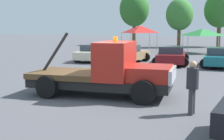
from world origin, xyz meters
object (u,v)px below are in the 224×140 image
(parked_car_maroon, at_px, (172,55))
(tree_left, at_px, (220,10))
(canopy_tent_green, at_px, (202,32))
(tow_truck, at_px, (109,73))
(parked_car_tan, at_px, (127,54))
(tree_center, at_px, (134,9))
(person_near_truck, at_px, (192,84))
(canopy_tent_red, at_px, (140,29))
(parked_car_teal, at_px, (221,57))
(tree_right, at_px, (180,15))
(parked_car_cream, at_px, (95,53))
(traffic_cone, at_px, (126,73))

(parked_car_maroon, height_order, tree_left, tree_left)
(canopy_tent_green, xyz_separation_m, tree_left, (0.85, 12.24, 2.83))
(tow_truck, distance_m, parked_car_tan, 11.70)
(tow_truck, distance_m, tree_center, 36.24)
(person_near_truck, relative_size, parked_car_maroon, 0.34)
(canopy_tent_red, bearing_deg, parked_car_teal, -49.03)
(parked_car_teal, distance_m, canopy_tent_red, 13.92)
(parked_car_teal, relative_size, tree_right, 0.71)
(canopy_tent_red, bearing_deg, parked_car_tan, -78.02)
(canopy_tent_red, height_order, tree_left, tree_left)
(tree_right, bearing_deg, parked_car_cream, -99.12)
(tree_left, relative_size, traffic_cone, 13.59)
(tow_truck, height_order, tree_right, tree_right)
(tow_truck, height_order, canopy_tent_red, canopy_tent_red)
(tree_left, bearing_deg, tree_right, -145.79)
(parked_car_cream, height_order, tree_center, tree_center)
(tow_truck, bearing_deg, parked_car_maroon, 82.90)
(parked_car_maroon, relative_size, parked_car_teal, 1.09)
(tow_truck, relative_size, tree_right, 0.91)
(tow_truck, xyz_separation_m, traffic_cone, (-0.88, 4.49, -0.67))
(tow_truck, height_order, parked_car_cream, tow_truck)
(person_near_truck, relative_size, parked_car_teal, 0.37)
(parked_car_cream, relative_size, canopy_tent_red, 1.56)
(canopy_tent_red, relative_size, tree_left, 0.43)
(canopy_tent_green, distance_m, tree_right, 10.02)
(parked_car_cream, height_order, canopy_tent_red, canopy_tent_red)
(parked_car_maroon, height_order, canopy_tent_green, canopy_tent_green)
(person_near_truck, bearing_deg, tow_truck, 165.95)
(tree_left, bearing_deg, person_near_truck, -87.59)
(tow_truck, distance_m, parked_car_teal, 11.93)
(parked_car_tan, relative_size, canopy_tent_red, 1.53)
(tree_right, bearing_deg, tow_truck, -84.60)
(parked_car_teal, relative_size, canopy_tent_green, 1.32)
(parked_car_tan, distance_m, tree_left, 24.32)
(tree_right, relative_size, traffic_cone, 11.77)
(parked_car_maroon, relative_size, tree_right, 0.77)
(parked_car_tan, xyz_separation_m, tree_right, (0.31, 20.05, 3.69))
(parked_car_tan, relative_size, parked_car_maroon, 0.99)
(parked_car_teal, bearing_deg, parked_car_maroon, 86.57)
(person_near_truck, distance_m, parked_car_tan, 14.37)
(parked_car_tan, height_order, parked_car_maroon, same)
(person_near_truck, relative_size, tree_right, 0.26)
(tree_center, bearing_deg, canopy_tent_green, -46.60)
(parked_car_maroon, distance_m, tree_left, 23.56)
(canopy_tent_red, xyz_separation_m, tree_left, (7.43, 12.78, 2.53))
(parked_car_cream, distance_m, canopy_tent_red, 10.39)
(person_near_truck, distance_m, parked_car_maroon, 13.40)
(tree_right, bearing_deg, tree_left, 34.21)
(canopy_tent_red, bearing_deg, tree_left, 59.83)
(tree_right, bearing_deg, parked_car_tan, -90.90)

